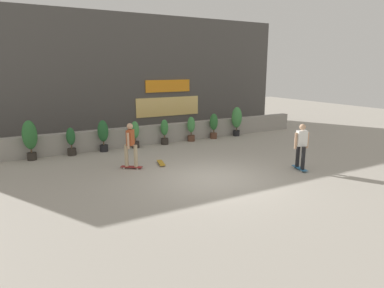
{
  "coord_description": "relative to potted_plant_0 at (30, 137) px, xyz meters",
  "views": [
    {
      "loc": [
        -5.85,
        -9.04,
        3.65
      ],
      "look_at": [
        0.0,
        1.5,
        0.9
      ],
      "focal_mm": 31.46,
      "sensor_mm": 36.0,
      "label": 1
    }
  ],
  "objects": [
    {
      "name": "ground_plane",
      "position": [
        5.14,
        -5.55,
        -0.95
      ],
      "size": [
        48.0,
        48.0,
        0.0
      ],
      "primitive_type": "plane",
      "color": "#A8A093"
    },
    {
      "name": "planter_wall",
      "position": [
        5.14,
        0.45,
        -0.5
      ],
      "size": [
        18.0,
        0.4,
        0.9
      ],
      "primitive_type": "cube",
      "color": "gray",
      "rests_on": "ground"
    },
    {
      "name": "building_backdrop",
      "position": [
        5.14,
        4.45,
        2.3
      ],
      "size": [
        20.0,
        2.08,
        6.5
      ],
      "color": "#4C4947",
      "rests_on": "ground"
    },
    {
      "name": "potted_plant_0",
      "position": [
        0.0,
        0.0,
        0.0
      ],
      "size": [
        0.57,
        0.57,
        1.61
      ],
      "color": "#2D2823",
      "rests_on": "ground"
    },
    {
      "name": "potted_plant_1",
      "position": [
        1.55,
        0.0,
        -0.32
      ],
      "size": [
        0.36,
        0.36,
        1.19
      ],
      "color": "#2D2823",
      "rests_on": "ground"
    },
    {
      "name": "potted_plant_2",
      "position": [
        2.91,
        -0.0,
        -0.15
      ],
      "size": [
        0.46,
        0.46,
        1.4
      ],
      "color": "black",
      "rests_on": "ground"
    },
    {
      "name": "potted_plant_3",
      "position": [
        4.38,
        0.0,
        -0.27
      ],
      "size": [
        0.39,
        0.39,
        1.25
      ],
      "color": "#2D2823",
      "rests_on": "ground"
    },
    {
      "name": "potted_plant_4",
      "position": [
        5.87,
        0.0,
        -0.3
      ],
      "size": [
        0.37,
        0.37,
        1.21
      ],
      "color": "#2D2823",
      "rests_on": "ground"
    },
    {
      "name": "potted_plant_5",
      "position": [
        7.34,
        0.0,
        -0.27
      ],
      "size": [
        0.39,
        0.39,
        1.25
      ],
      "color": "brown",
      "rests_on": "ground"
    },
    {
      "name": "potted_plant_6",
      "position": [
        8.69,
        0.0,
        -0.22
      ],
      "size": [
        0.42,
        0.42,
        1.31
      ],
      "color": "brown",
      "rests_on": "ground"
    },
    {
      "name": "potted_plant_7",
      "position": [
        10.16,
        -0.0,
        -0.03
      ],
      "size": [
        0.55,
        0.55,
        1.57
      ],
      "color": "black",
      "rests_on": "ground"
    },
    {
      "name": "skater_mid_plaza",
      "position": [
        3.12,
        -3.08,
        -0.01
      ],
      "size": [
        0.75,
        0.66,
        1.7
      ],
      "color": "maroon",
      "rests_on": "ground"
    },
    {
      "name": "skater_by_wall_left",
      "position": [
        8.43,
        -6.21,
        -0.01
      ],
      "size": [
        0.54,
        0.82,
        1.7
      ],
      "color": "#266699",
      "rests_on": "ground"
    },
    {
      "name": "skateboard_near_camera",
      "position": [
        4.29,
        -3.11,
        -0.89
      ],
      "size": [
        0.38,
        0.82,
        0.08
      ],
      "color": "#BF8C26",
      "rests_on": "ground"
    }
  ]
}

